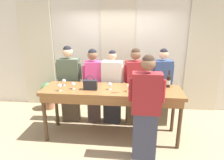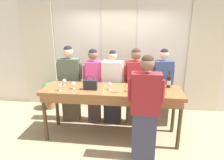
{
  "view_description": "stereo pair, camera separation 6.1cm",
  "coord_description": "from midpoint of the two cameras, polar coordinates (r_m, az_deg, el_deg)",
  "views": [
    {
      "loc": [
        0.38,
        -3.53,
        2.25
      ],
      "look_at": [
        0.0,
        0.07,
        1.15
      ],
      "focal_mm": 32.0,
      "sensor_mm": 36.0,
      "label": 1
    },
    {
      "loc": [
        0.44,
        -3.53,
        2.25
      ],
      "look_at": [
        0.0,
        0.07,
        1.15
      ],
      "focal_mm": 32.0,
      "sensor_mm": 36.0,
      "label": 2
    }
  ],
  "objects": [
    {
      "name": "guest_navy_coat",
      "position": [
        4.36,
        14.39,
        -2.12
      ],
      "size": [
        0.49,
        0.3,
        1.7
      ],
      "color": "brown",
      "rests_on": "ground_plane"
    },
    {
      "name": "potted_plant",
      "position": [
        5.43,
        -17.14,
        -3.82
      ],
      "size": [
        0.38,
        0.38,
        0.71
      ],
      "color": "#935B3D",
      "rests_on": "ground_plane"
    },
    {
      "name": "wine_glass_center_left",
      "position": [
        3.74,
        7.04,
        -1.3
      ],
      "size": [
        0.07,
        0.07,
        0.13
      ],
      "color": "white",
      "rests_on": "tasting_bar"
    },
    {
      "name": "wine_glass_center_right",
      "position": [
        3.56,
        7.91,
        -2.27
      ],
      "size": [
        0.07,
        0.07,
        0.13
      ],
      "color": "white",
      "rests_on": "tasting_bar"
    },
    {
      "name": "pen",
      "position": [
        3.56,
        1.17,
        -3.64
      ],
      "size": [
        0.15,
        0.04,
        0.01
      ],
      "color": "maroon",
      "rests_on": "tasting_bar"
    },
    {
      "name": "wine_glass_back_mid",
      "position": [
        3.61,
        5.25,
        -1.91
      ],
      "size": [
        0.07,
        0.07,
        0.13
      ],
      "color": "white",
      "rests_on": "tasting_bar"
    },
    {
      "name": "wine_glass_front_left",
      "position": [
        3.7,
        -0.12,
        -1.37
      ],
      "size": [
        0.07,
        0.07,
        0.13
      ],
      "color": "white",
      "rests_on": "tasting_bar"
    },
    {
      "name": "wall_back",
      "position": [
        5.11,
        2.28,
        7.29
      ],
      "size": [
        12.0,
        0.06,
        2.8
      ],
      "color": "silver",
      "rests_on": "ground_plane"
    },
    {
      "name": "wine_glass_near_host",
      "position": [
        3.77,
        -14.24,
        -1.55
      ],
      "size": [
        0.07,
        0.07,
        0.13
      ],
      "color": "white",
      "rests_on": "tasting_bar"
    },
    {
      "name": "host_pouring",
      "position": [
        3.22,
        9.99,
        -7.96
      ],
      "size": [
        0.57,
        0.23,
        1.76
      ],
      "color": "#383D51",
      "rests_on": "ground_plane"
    },
    {
      "name": "curtain_panel_center",
      "position": [
        5.06,
        2.21,
        6.54
      ],
      "size": [
        0.84,
        0.03,
        2.69
      ],
      "color": "beige",
      "rests_on": "ground_plane"
    },
    {
      "name": "guest_pink_top",
      "position": [
        4.41,
        -4.83,
        -1.43
      ],
      "size": [
        0.46,
        0.33,
        1.67
      ],
      "color": "#473833",
      "rests_on": "ground_plane"
    },
    {
      "name": "wine_glass_front_right",
      "position": [
        3.68,
        9.75,
        -1.72
      ],
      "size": [
        0.07,
        0.07,
        0.13
      ],
      "color": "white",
      "rests_on": "tasting_bar"
    },
    {
      "name": "guest_cream_sweater",
      "position": [
        4.36,
        0.58,
        -2.15
      ],
      "size": [
        0.55,
        0.28,
        1.65
      ],
      "color": "#28282D",
      "rests_on": "ground_plane"
    },
    {
      "name": "wine_bottle",
      "position": [
        3.96,
        16.35,
        -0.32
      ],
      "size": [
        0.07,
        0.07,
        0.33
      ],
      "color": "black",
      "rests_on": "tasting_bar"
    },
    {
      "name": "wine_glass_back_right",
      "position": [
        3.58,
        10.0,
        -2.23
      ],
      "size": [
        0.07,
        0.07,
        0.13
      ],
      "color": "white",
      "rests_on": "tasting_bar"
    },
    {
      "name": "handbag",
      "position": [
        3.71,
        -5.76,
        -1.27
      ],
      "size": [
        0.25,
        0.11,
        0.27
      ],
      "color": "#232328",
      "rests_on": "tasting_bar"
    },
    {
      "name": "ground_plane",
      "position": [
        4.21,
        0.31,
        -15.47
      ],
      "size": [
        18.0,
        18.0,
        0.0
      ],
      "primitive_type": "plane",
      "color": "tan"
    },
    {
      "name": "curtain_panel_left",
      "position": [
        5.63,
        -19.73,
        6.63
      ],
      "size": [
        0.84,
        0.03,
        2.69
      ],
      "color": "beige",
      "rests_on": "ground_plane"
    },
    {
      "name": "wine_glass_back_left",
      "position": [
        3.8,
        -10.49,
        -1.13
      ],
      "size": [
        0.07,
        0.07,
        0.13
      ],
      "color": "white",
      "rests_on": "tasting_bar"
    },
    {
      "name": "napkin",
      "position": [
        4.03,
        6.03,
        -1.25
      ],
      "size": [
        0.11,
        0.11,
        0.0
      ],
      "color": "white",
      "rests_on": "tasting_bar"
    },
    {
      "name": "guest_striped_shirt",
      "position": [
        4.32,
        6.98,
        -1.81
      ],
      "size": [
        0.5,
        0.33,
        1.7
      ],
      "color": "brown",
      "rests_on": "ground_plane"
    },
    {
      "name": "tasting_bar",
      "position": [
        3.78,
        0.29,
        -4.01
      ],
      "size": [
        2.62,
        0.74,
        1.0
      ],
      "color": "brown",
      "rests_on": "ground_plane"
    },
    {
      "name": "guest_olive_jacket",
      "position": [
        4.54,
        -11.49,
        -0.93
      ],
      "size": [
        0.57,
        0.26,
        1.73
      ],
      "color": "brown",
      "rests_on": "ground_plane"
    },
    {
      "name": "curtain_panel_right",
      "position": [
        5.32,
        25.45,
        5.43
      ],
      "size": [
        0.84,
        0.03,
        2.69
      ],
      "color": "beige",
      "rests_on": "ground_plane"
    },
    {
      "name": "wine_glass_front_mid",
      "position": [
        3.53,
        13.48,
        -2.74
      ],
      "size": [
        0.07,
        0.07,
        0.13
      ],
      "color": "white",
      "rests_on": "tasting_bar"
    },
    {
      "name": "wine_glass_center_mid",
      "position": [
        4.04,
        -13.07,
        -0.22
      ],
      "size": [
        0.07,
        0.07,
        0.13
      ],
      "color": "white",
      "rests_on": "tasting_bar"
    }
  ]
}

